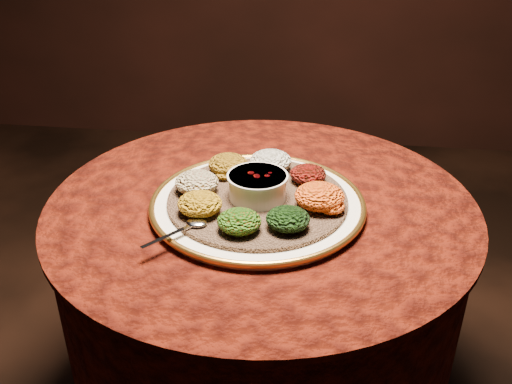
# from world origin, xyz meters

# --- Properties ---
(table) EXTENTS (0.96, 0.96, 0.73)m
(table) POSITION_xyz_m (0.00, 0.00, 0.55)
(table) COLOR black
(table) RESTS_ON ground
(platter) EXTENTS (0.55, 0.55, 0.02)m
(platter) POSITION_xyz_m (-0.00, -0.04, 0.75)
(platter) COLOR white
(platter) RESTS_ON table
(injera) EXTENTS (0.45, 0.45, 0.01)m
(injera) POSITION_xyz_m (-0.00, -0.04, 0.76)
(injera) COLOR #865E43
(injera) RESTS_ON platter
(stew_bowl) EXTENTS (0.13, 0.13, 0.05)m
(stew_bowl) POSITION_xyz_m (-0.00, -0.04, 0.79)
(stew_bowl) COLOR silver
(stew_bowl) RESTS_ON injera
(spoon) EXTENTS (0.11, 0.12, 0.01)m
(spoon) POSITION_xyz_m (-0.12, -0.17, 0.77)
(spoon) COLOR silver
(spoon) RESTS_ON injera
(portion_ayib) EXTENTS (0.10, 0.09, 0.05)m
(portion_ayib) POSITION_xyz_m (0.01, 0.10, 0.79)
(portion_ayib) COLOR silver
(portion_ayib) RESTS_ON injera
(portion_kitfo) EXTENTS (0.08, 0.08, 0.04)m
(portion_kitfo) POSITION_xyz_m (0.10, 0.05, 0.78)
(portion_kitfo) COLOR black
(portion_kitfo) RESTS_ON injera
(portion_tikil) EXTENTS (0.10, 0.10, 0.05)m
(portion_tikil) POSITION_xyz_m (0.13, -0.06, 0.79)
(portion_tikil) COLOR #C98F10
(portion_tikil) RESTS_ON injera
(portion_gomen) EXTENTS (0.09, 0.08, 0.04)m
(portion_gomen) POSITION_xyz_m (0.07, -0.15, 0.78)
(portion_gomen) COLOR black
(portion_gomen) RESTS_ON injera
(portion_mixveg) EXTENTS (0.09, 0.08, 0.04)m
(portion_mixveg) POSITION_xyz_m (-0.02, -0.17, 0.78)
(portion_mixveg) COLOR #B0290B
(portion_mixveg) RESTS_ON injera
(portion_kik) EXTENTS (0.09, 0.09, 0.04)m
(portion_kik) POSITION_xyz_m (-0.11, -0.11, 0.78)
(portion_kik) COLOR #BA8210
(portion_kik) RESTS_ON injera
(portion_timatim) EXTENTS (0.10, 0.09, 0.05)m
(portion_timatim) POSITION_xyz_m (-0.14, -0.03, 0.79)
(portion_timatim) COLOR maroon
(portion_timatim) RESTS_ON injera
(portion_shiro) EXTENTS (0.09, 0.09, 0.04)m
(portion_shiro) POSITION_xyz_m (-0.09, 0.07, 0.78)
(portion_shiro) COLOR #865C10
(portion_shiro) RESTS_ON injera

